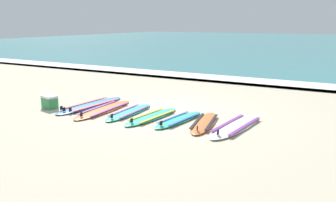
% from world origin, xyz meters
% --- Properties ---
extents(ground_plane, '(80.00, 80.00, 0.00)m').
position_xyz_m(ground_plane, '(0.00, 0.00, 0.00)').
color(ground_plane, '#C1B599').
extents(sea, '(80.00, 60.00, 0.10)m').
position_xyz_m(sea, '(0.00, 35.15, 0.05)').
color(sea, teal).
rests_on(sea, ground).
extents(wave_foam_strip, '(80.00, 1.37, 0.11)m').
position_xyz_m(wave_foam_strip, '(0.00, 5.83, 0.06)').
color(wave_foam_strip, white).
rests_on(wave_foam_strip, ground).
extents(surfboard_0, '(0.81, 2.62, 0.18)m').
position_xyz_m(surfboard_0, '(-2.15, -0.45, 0.04)').
color(surfboard_0, '#3875CC').
rests_on(surfboard_0, ground).
extents(surfboard_1, '(0.73, 2.48, 0.18)m').
position_xyz_m(surfboard_1, '(-1.48, -0.67, 0.04)').
color(surfboard_1, orange).
rests_on(surfboard_1, ground).
extents(surfboard_2, '(0.57, 2.07, 0.18)m').
position_xyz_m(surfboard_2, '(-0.66, -0.58, 0.04)').
color(surfboard_2, '#2DB793').
rests_on(surfboard_2, ground).
extents(surfboard_3, '(0.72, 2.14, 0.18)m').
position_xyz_m(surfboard_3, '(0.11, -0.66, 0.04)').
color(surfboard_3, '#2DB793').
rests_on(surfboard_3, ground).
extents(surfboard_4, '(0.71, 1.97, 0.18)m').
position_xyz_m(surfboard_4, '(0.86, -0.58, 0.04)').
color(surfboard_4, '#2DB793').
rests_on(surfboard_4, ground).
extents(surfboard_5, '(0.88, 2.06, 0.18)m').
position_xyz_m(surfboard_5, '(1.53, -0.51, 0.04)').
color(surfboard_5, orange).
rests_on(surfboard_5, ground).
extents(surfboard_6, '(0.88, 2.50, 0.18)m').
position_xyz_m(surfboard_6, '(2.29, -0.38, 0.04)').
color(surfboard_6, white).
rests_on(surfboard_6, ground).
extents(cooler_box, '(0.52, 0.41, 0.38)m').
position_xyz_m(cooler_box, '(-3.02, -1.21, 0.19)').
color(cooler_box, '#338C4C').
rests_on(cooler_box, ground).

